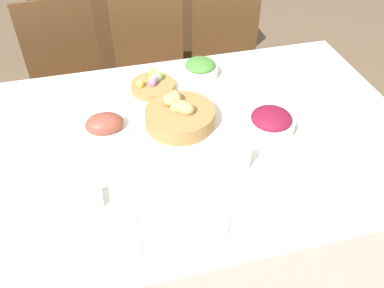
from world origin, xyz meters
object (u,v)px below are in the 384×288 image
Objects in this scene: drinking_cup at (242,157)px; green_salad_bowl at (200,68)px; fork at (138,230)px; chair_far_center at (151,73)px; dinner_plate at (187,220)px; knife at (235,210)px; chair_far_right at (228,62)px; chair_far_left at (69,84)px; egg_basket at (153,85)px; sideboard at (128,23)px; spoon at (243,209)px; ham_platter at (105,125)px; butter_dish at (86,200)px; bread_basket at (180,115)px; beet_salad_bowl at (271,122)px.

green_salad_bowl is at bearing 88.64° from drinking_cup.
fork is at bearing -117.37° from green_salad_bowl.
chair_far_center is 11.10× the size of drinking_cup.
dinner_plate is 0.16m from knife.
fork is at bearing 180.00° from dinner_plate.
chair_far_left is at bearing -174.79° from chair_far_right.
egg_basket reaches higher than fork.
sideboard reaches higher than spoon.
knife is (-0.11, -0.84, -0.04)m from green_salad_bowl.
sideboard is 7.41× the size of green_salad_bowl.
chair_far_center is at bearing 68.34° from ham_platter.
butter_dish is at bearing 135.71° from fork.
chair_far_center is 1.26m from butter_dish.
ham_platter is at bearing 125.65° from spoon.
sideboard is 6.20× the size of egg_basket.
butter_dish is (-0.15, 0.16, 0.01)m from fork.
knife is at bearing -81.74° from bread_basket.
sideboard is 10.91× the size of butter_dish.
chair_far_left reaches higher than egg_basket.
chair_far_left is at bearing 120.27° from bread_basket.
sideboard is 4.39× the size of bread_basket.
spoon is at bearing 1.90° from fork.
green_salad_bowl is at bearing -80.26° from sideboard.
chair_far_left is at bearing 93.67° from butter_dish.
chair_far_center is at bearing -174.77° from chair_far_right.
dinner_plate is at bearing -67.92° from ham_platter.
dinner_plate is at bearing 1.90° from fork.
chair_far_center is at bearing 80.73° from fork.
bread_basket is 3.29× the size of drinking_cup.
sideboard is (-0.04, 0.77, -0.03)m from chair_far_center.
fork is at bearing -85.27° from chair_far_left.
chair_far_right reaches higher than sideboard.
beet_salad_bowl is (0.41, -0.41, 0.02)m from egg_basket.
chair_far_right is at bearing 44.39° from egg_basket.
dinner_plate is at bearing -78.57° from chair_far_left.
bread_basket reaches higher than dinner_plate.
bread_basket is 0.50m from knife.
sideboard is 1.32m from green_salad_bowl.
chair_far_right is 0.77× the size of sideboard.
chair_far_center reaches higher than sideboard.
butter_dish is (-0.75, -0.20, -0.03)m from beet_salad_bowl.
spoon is at bearing -123.94° from beet_salad_bowl.
bread_basket reaches higher than fork.
chair_far_right reaches higher than dinner_plate.
sideboard is at bearing 96.04° from drinking_cup.
bread_basket is (0.04, -1.59, 0.32)m from sideboard.
butter_dish is (-0.57, -0.04, -0.03)m from drinking_cup.
sideboard is 1.99m from butter_dish.
knife is at bearing -72.31° from chair_far_left.
egg_basket is 1.04× the size of spoon.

